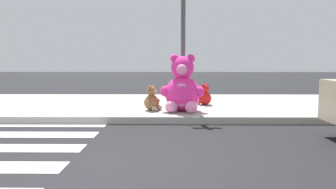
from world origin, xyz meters
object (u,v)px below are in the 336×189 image
object	(u,v)px
plush_red	(204,96)
plush_tan	(184,95)
sign_pole	(183,37)
plush_brown	(152,100)
plush_pink_large	(182,89)

from	to	relation	value
plush_red	plush_tan	xyz separation A→B (m)	(-0.51, 0.33, -0.02)
sign_pole	plush_brown	distance (m)	1.70
plush_tan	plush_brown	xyz separation A→B (m)	(-0.79, -1.29, 0.03)
plush_pink_large	plush_brown	world-z (taller)	plush_pink_large
sign_pole	plush_tan	size ratio (longest dim) A/B	6.34
plush_red	plush_brown	xyz separation A→B (m)	(-1.29, -0.96, 0.01)
plush_pink_large	sign_pole	bearing A→B (deg)	86.88
plush_red	plush_pink_large	bearing A→B (deg)	-119.27
sign_pole	plush_brown	size ratio (longest dim) A/B	5.55
plush_pink_large	plush_tan	xyz separation A→B (m)	(0.10, 1.41, -0.31)
sign_pole	plush_brown	xyz separation A→B (m)	(-0.72, -0.47, -1.47)
plush_pink_large	plush_tan	distance (m)	1.45
sign_pole	plush_red	bearing A→B (deg)	40.66
sign_pole	plush_pink_large	distance (m)	1.32
plush_pink_large	plush_tan	size ratio (longest dim) A/B	2.54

